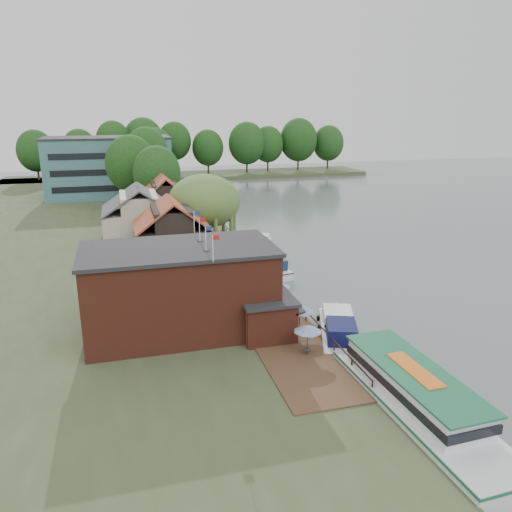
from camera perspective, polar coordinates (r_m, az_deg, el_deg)
ground at (r=48.20m, az=10.78°, el=-6.82°), size 260.00×260.00×0.00m
land_bank at (r=77.41m, az=-22.18°, el=1.57°), size 50.00×140.00×1.00m
quay_deck at (r=54.02m, az=-1.49°, el=-2.73°), size 6.00×50.00×0.10m
quay_rail at (r=55.00m, az=1.12°, el=-1.87°), size 0.20×49.00×1.00m
pub at (r=41.53m, az=-5.94°, el=-3.57°), size 20.00×11.00×7.30m
hotel_block at (r=110.19m, az=-16.44°, el=9.77°), size 25.40×12.40×12.30m
cottage_a at (r=55.48m, az=-9.56°, el=2.10°), size 8.60×7.60×8.50m
cottage_b at (r=65.02m, az=-13.13°, el=4.01°), size 9.60×8.60×8.50m
cottage_c at (r=74.06m, az=-10.36°, el=5.67°), size 7.60×7.60×8.50m
willow at (r=60.66m, az=-5.87°, el=4.41°), size 8.60×8.60×10.43m
umbrella_0 at (r=37.97m, az=5.90°, el=-9.45°), size 2.12×2.12×2.38m
umbrella_1 at (r=41.41m, az=5.02°, el=-7.13°), size 2.35×2.35×2.38m
umbrella_2 at (r=43.68m, az=2.36°, el=-5.78°), size 2.11×2.11×2.38m
umbrella_3 at (r=46.68m, az=2.61°, el=-4.28°), size 2.22×2.22×2.38m
umbrella_4 at (r=49.23m, az=0.06°, el=-3.14°), size 1.98×1.98×2.38m
umbrella_5 at (r=51.91m, az=0.62°, el=-2.09°), size 1.97×1.97×2.38m
cruiser_0 at (r=42.65m, az=9.48°, el=-8.09°), size 6.66×10.84×2.52m
cruiser_1 at (r=59.34m, az=1.39°, el=-0.91°), size 4.61×9.46×2.17m
cruiser_2 at (r=67.34m, az=0.44°, el=1.34°), size 6.38×10.49×2.42m
tour_boat at (r=33.42m, az=18.21°, el=-15.29°), size 4.96×15.71×3.40m
swan at (r=37.58m, az=11.82°, el=-13.60°), size 0.44×0.44×0.44m
bank_tree_0 at (r=82.23m, az=-11.19°, el=8.04°), size 7.55×7.55×12.30m
bank_tree_1 at (r=88.89m, az=-14.05°, el=8.92°), size 8.47×8.47×13.67m
bank_tree_2 at (r=98.34m, az=-12.32°, el=10.01°), size 7.98×7.98×14.65m
bank_tree_3 at (r=117.55m, az=-14.24°, el=10.24°), size 8.75×8.75×11.96m
bank_tree_4 at (r=125.41m, az=-14.56°, el=10.35°), size 7.73×7.73×10.95m
bank_tree_5 at (r=134.04m, az=-11.29°, el=11.41°), size 8.17×8.17×13.21m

